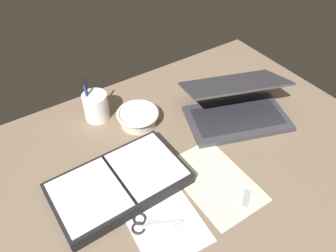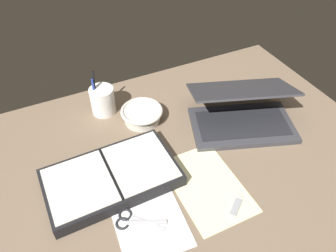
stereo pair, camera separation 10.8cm
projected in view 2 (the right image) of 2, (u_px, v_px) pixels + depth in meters
desk_top at (177, 164)px, 106.64cm from camera, size 140.00×100.00×2.00cm
laptop at (242, 113)px, 116.51cm from camera, size 43.07×37.90×15.75cm
bowl at (142, 114)px, 118.68cm from camera, size 15.29×15.29×5.14cm
pen_cup at (103, 100)px, 120.80cm from camera, size 8.98×8.98×16.95cm
planner at (111, 177)px, 98.83cm from camera, size 39.81×23.66×4.46cm
scissors at (130, 220)px, 90.33cm from camera, size 13.30×11.44×0.80cm
paper_sheet_front at (207, 185)px, 99.15cm from camera, size 19.34×29.43×0.16cm
paper_sheet_beside_planner at (148, 218)px, 91.00cm from camera, size 20.79×25.94×0.16cm
usb_drive at (236, 207)px, 93.20cm from camera, size 6.68×5.67×1.00cm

